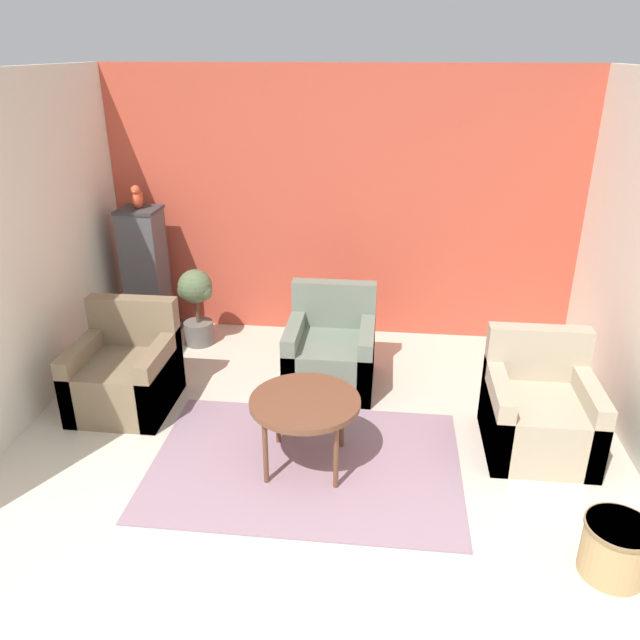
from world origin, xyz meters
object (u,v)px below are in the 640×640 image
birdcage (146,277)px  potted_plant (196,300)px  armchair_middle (331,354)px  armchair_right (539,414)px  parrot (137,198)px  armchair_left (126,374)px  wicker_basket (615,547)px  coffee_table (305,405)px

birdcage → potted_plant: birdcage is taller
armchair_middle → birdcage: bearing=158.0°
armchair_right → birdcage: bearing=156.0°
armchair_right → parrot: (-3.50, 1.56, 1.14)m
armchair_left → parrot: 1.78m
armchair_left → wicker_basket: (3.39, -1.43, -0.10)m
armchair_right → armchair_middle: 1.77m
coffee_table → armchair_middle: armchair_middle is taller
potted_plant → armchair_middle: bearing=-25.2°
coffee_table → parrot: 2.86m
potted_plant → wicker_basket: 4.12m
armchair_right → potted_plant: size_ratio=1.09×
coffee_table → armchair_left: armchair_left is taller
parrot → armchair_middle: bearing=-22.1°
birdcage → parrot: bearing=90.0°
wicker_basket → armchair_middle: bearing=131.8°
birdcage → wicker_basket: (3.68, -2.76, -0.45)m
coffee_table → birdcage: size_ratio=0.57×
armchair_right → armchair_middle: (-1.59, 0.79, 0.00)m
armchair_left → wicker_basket: armchair_left is taller
parrot → wicker_basket: bearing=-36.8°
armchair_middle → parrot: size_ratio=3.76×
coffee_table → birdcage: 2.70m
armchair_left → potted_plant: armchair_left is taller
coffee_table → wicker_basket: 2.02m
birdcage → coffee_table: bearing=-46.8°
armchair_middle → wicker_basket: size_ratio=2.23×
armchair_right → armchair_middle: bearing=153.7°
armchair_middle → birdcage: birdcage is taller
parrot → birdcage: bearing=-90.0°
birdcage → armchair_right: bearing=-24.0°
armchair_left → armchair_middle: same height
birdcage → potted_plant: 0.57m
armchair_left → armchair_middle: (1.62, 0.56, 0.00)m
birdcage → parrot: (-0.00, 0.00, 0.79)m
coffee_table → armchair_right: size_ratio=0.90×
coffee_table → wicker_basket: (1.84, -0.79, -0.31)m
coffee_table → wicker_basket: coffee_table is taller
birdcage → parrot: parrot is taller
potted_plant → armchair_right: bearing=-25.8°
armchair_right → coffee_table: bearing=-166.1°
armchair_left → birdcage: bearing=102.3°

